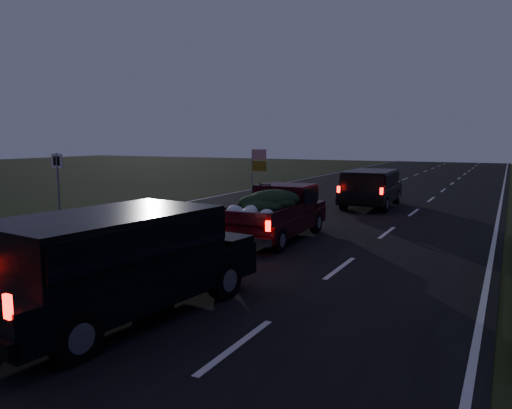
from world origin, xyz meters
The scene contains 6 objects.
ground centered at (0.00, 0.00, 0.00)m, with size 120.00×120.00×0.00m, color black.
road_asphalt centered at (0.00, 0.00, 0.01)m, with size 14.00×120.00×0.02m, color black.
route_sign centered at (-8.50, 5.00, 1.66)m, with size 0.55×0.08×2.50m.
pickup_truck centered at (0.76, 5.02, 0.91)m, with size 1.96×4.71×2.44m.
lead_suv centered at (1.58, 13.36, 1.01)m, with size 2.13×4.74×1.34m.
rear_suv centered at (1.15, -2.37, 1.12)m, with size 2.74×5.37×1.48m.
Camera 1 is at (7.05, -8.63, 3.06)m, focal length 35.00 mm.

